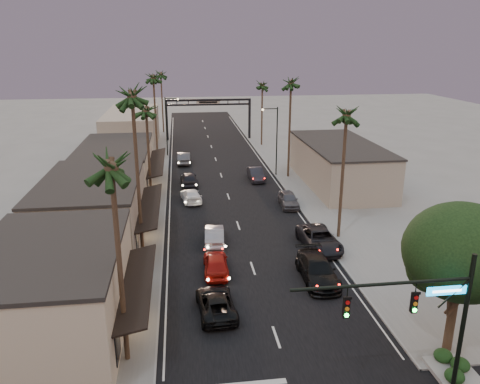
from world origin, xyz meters
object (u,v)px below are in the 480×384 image
object	(u,v)px
streetlight_right	(275,136)
curbside_black	(317,270)
palm_la	(110,159)
palm_ld	(153,75)
palm_rb	(291,80)
palm_rc	(262,83)
oncoming_silver	(214,235)
arch	(208,109)
palm_lc	(146,107)
traffic_signal	(427,310)
oncoming_pickup	(216,303)
curbside_near	(319,239)
corner_tree	(463,256)
streetlight_left	(168,122)
palm_far	(161,72)
oncoming_red	(216,263)
palm_lb	(132,91)
palm_ra	(347,110)

from	to	relation	value
streetlight_right	curbside_black	bearing A→B (deg)	-95.03
curbside_black	palm_la	bearing A→B (deg)	-148.99
palm_ld	palm_rb	world-z (taller)	same
palm_rc	oncoming_silver	bearing A→B (deg)	-105.68
palm_rc	curbside_black	bearing A→B (deg)	-95.04
arch	palm_lc	xyz separation A→B (m)	(-8.60, -34.00, 4.94)
palm_ld	palm_rc	bearing A→B (deg)	27.62
curbside_black	traffic_signal	bearing A→B (deg)	-83.14
arch	oncoming_pickup	distance (m)	57.15
palm_la	curbside_near	bearing A→B (deg)	41.31
palm_ld	oncoming_silver	xyz separation A→B (m)	(6.01, -30.85, -11.65)
corner_tree	palm_la	bearing A→B (deg)	175.10
streetlight_right	palm_rb	bearing A→B (deg)	-30.76
palm_la	palm_rb	distance (m)	39.01
palm_ld	palm_rb	xyz separation A→B (m)	(17.20, -11.00, 0.00)
streetlight_left	oncoming_silver	world-z (taller)	streetlight_left
palm_la	curbside_near	size ratio (longest dim) A/B	2.20
curbside_black	palm_far	bearing A→B (deg)	102.71
arch	palm_far	distance (m)	12.96
palm_la	traffic_signal	bearing A→B (deg)	-19.29
oncoming_silver	curbside_near	xyz separation A→B (m)	(8.79, -2.14, 0.07)
palm_ld	curbside_black	size ratio (longest dim) A/B	2.42
corner_tree	oncoming_red	xyz separation A→B (m)	(-12.38, 11.20, -5.19)
corner_tree	oncoming_red	distance (m)	17.48
palm_la	palm_ld	xyz separation A→B (m)	(-0.00, 46.00, 0.97)
palm_rb	curbside_black	distance (m)	30.12
corner_tree	oncoming_silver	distance (m)	21.25
streetlight_left	palm_lc	distance (m)	22.65
palm_lb	palm_far	size ratio (longest dim) A/B	1.15
traffic_signal	palm_far	world-z (taller)	palm_far
palm_lb	oncoming_pickup	size ratio (longest dim) A/B	3.04
streetlight_right	palm_rc	world-z (taller)	palm_rc
traffic_signal	curbside_black	bearing A→B (deg)	95.83
palm_lc	curbside_black	xyz separation A→B (m)	(13.01, -19.49, -9.62)
palm_ra	curbside_near	world-z (taller)	palm_ra
streetlight_left	palm_rc	xyz separation A→B (m)	(15.52, 6.00, 5.14)
palm_far	oncoming_silver	xyz separation A→B (m)	(5.71, -53.85, -10.68)
palm_ld	palm_ra	world-z (taller)	palm_ld
corner_tree	palm_rc	bearing A→B (deg)	90.89
palm_ld	curbside_near	world-z (taller)	palm_ld
palm_rc	oncoming_silver	distance (m)	42.52
palm_lc	oncoming_red	distance (m)	20.67
palm_lb	oncoming_pickup	xyz separation A→B (m)	(5.25, -8.85, -12.69)
palm_ra	palm_rb	distance (m)	20.02
corner_tree	palm_rb	size ratio (longest dim) A/B	0.62
palm_lc	oncoming_pickup	distance (m)	25.40
palm_far	palm_la	bearing A→B (deg)	-90.25
traffic_signal	oncoming_red	world-z (taller)	traffic_signal
corner_tree	oncoming_pickup	world-z (taller)	corner_tree
traffic_signal	palm_lc	xyz separation A→B (m)	(-14.29, 32.00, 5.39)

